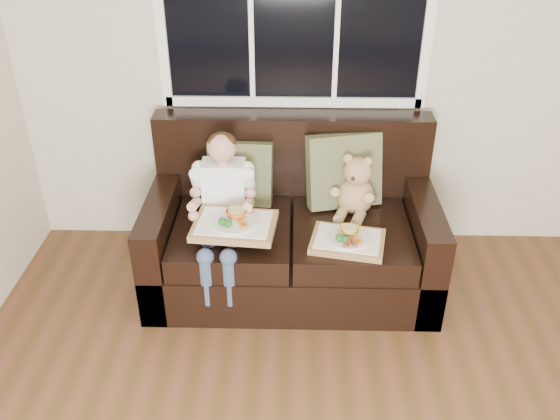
{
  "coord_description": "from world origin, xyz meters",
  "views": [
    {
      "loc": [
        -0.52,
        -1.03,
        2.31
      ],
      "look_at": [
        -0.59,
        1.85,
        0.58
      ],
      "focal_mm": 38.0,
      "sensor_mm": 36.0,
      "label": 1
    }
  ],
  "objects_px": {
    "loveseat": "(292,234)",
    "tray_left": "(234,224)",
    "teddy_bear": "(356,189)",
    "tray_right": "(348,240)",
    "child": "(222,197)"
  },
  "relations": [
    {
      "from": "child",
      "to": "tray_right",
      "type": "height_order",
      "value": "child"
    },
    {
      "from": "tray_right",
      "to": "child",
      "type": "bearing_deg",
      "value": 175.82
    },
    {
      "from": "loveseat",
      "to": "teddy_bear",
      "type": "bearing_deg",
      "value": 6.21
    },
    {
      "from": "loveseat",
      "to": "child",
      "type": "height_order",
      "value": "child"
    },
    {
      "from": "loveseat",
      "to": "teddy_bear",
      "type": "xyz_separation_m",
      "value": [
        0.38,
        0.04,
        0.3
      ]
    },
    {
      "from": "tray_left",
      "to": "teddy_bear",
      "type": "bearing_deg",
      "value": 32.6
    },
    {
      "from": "child",
      "to": "teddy_bear",
      "type": "relative_size",
      "value": 2.09
    },
    {
      "from": "teddy_bear",
      "to": "tray_right",
      "type": "distance_m",
      "value": 0.38
    },
    {
      "from": "loveseat",
      "to": "tray_left",
      "type": "height_order",
      "value": "loveseat"
    },
    {
      "from": "loveseat",
      "to": "teddy_bear",
      "type": "distance_m",
      "value": 0.48
    },
    {
      "from": "tray_left",
      "to": "tray_right",
      "type": "bearing_deg",
      "value": 5.87
    },
    {
      "from": "loveseat",
      "to": "teddy_bear",
      "type": "relative_size",
      "value": 4.35
    },
    {
      "from": "teddy_bear",
      "to": "tray_right",
      "type": "relative_size",
      "value": 0.87
    },
    {
      "from": "child",
      "to": "teddy_bear",
      "type": "bearing_deg",
      "value": 11.5
    },
    {
      "from": "loveseat",
      "to": "tray_left",
      "type": "distance_m",
      "value": 0.52
    }
  ]
}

